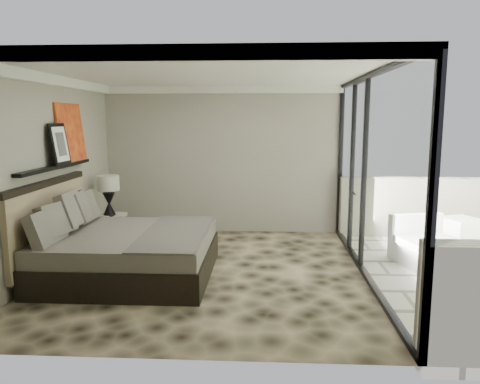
# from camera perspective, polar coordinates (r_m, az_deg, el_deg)

# --- Properties ---
(floor) EXTENTS (5.00, 5.00, 0.00)m
(floor) POSITION_cam_1_polar(r_m,az_deg,el_deg) (6.87, -4.05, -9.67)
(floor) COLOR black
(floor) RESTS_ON ground
(ceiling) EXTENTS (4.50, 5.00, 0.02)m
(ceiling) POSITION_cam_1_polar(r_m,az_deg,el_deg) (6.54, -4.33, 14.18)
(ceiling) COLOR silver
(ceiling) RESTS_ON back_wall
(back_wall) EXTENTS (4.50, 0.02, 2.80)m
(back_wall) POSITION_cam_1_polar(r_m,az_deg,el_deg) (9.02, -2.17, 3.90)
(back_wall) COLOR gray
(back_wall) RESTS_ON floor
(left_wall) EXTENTS (0.02, 5.00, 2.80)m
(left_wall) POSITION_cam_1_polar(r_m,az_deg,el_deg) (7.20, -22.18, 1.98)
(left_wall) COLOR gray
(left_wall) RESTS_ON floor
(glass_wall) EXTENTS (0.08, 5.00, 2.80)m
(glass_wall) POSITION_cam_1_polar(r_m,az_deg,el_deg) (6.66, 15.41, 1.81)
(glass_wall) COLOR white
(glass_wall) RESTS_ON floor
(terrace_slab) EXTENTS (3.00, 5.00, 0.12)m
(terrace_slab) POSITION_cam_1_polar(r_m,az_deg,el_deg) (7.43, 26.47, -9.64)
(terrace_slab) COLOR beige
(terrace_slab) RESTS_ON ground
(picture_ledge) EXTENTS (0.12, 2.20, 0.05)m
(picture_ledge) POSITION_cam_1_polar(r_m,az_deg,el_deg) (7.25, -21.46, 2.86)
(picture_ledge) COLOR black
(picture_ledge) RESTS_ON left_wall
(bed) EXTENTS (2.31, 2.24, 1.28)m
(bed) POSITION_cam_1_polar(r_m,az_deg,el_deg) (6.81, -14.15, -6.81)
(bed) COLOR black
(bed) RESTS_ON floor
(nightstand) EXTENTS (0.72, 0.72, 0.55)m
(nightstand) POSITION_cam_1_polar(r_m,az_deg,el_deg) (8.58, -15.82, -4.30)
(nightstand) COLOR black
(nightstand) RESTS_ON floor
(table_lamp) EXTENTS (0.38, 0.38, 0.69)m
(table_lamp) POSITION_cam_1_polar(r_m,az_deg,el_deg) (8.47, -15.73, 0.26)
(table_lamp) COLOR black
(table_lamp) RESTS_ON nightstand
(abstract_canvas) EXTENTS (0.13, 0.90, 0.90)m
(abstract_canvas) POSITION_cam_1_polar(r_m,az_deg,el_deg) (7.77, -19.95, 6.82)
(abstract_canvas) COLOR #9E370D
(abstract_canvas) RESTS_ON picture_ledge
(framed_print) EXTENTS (0.11, 0.50, 0.60)m
(framed_print) POSITION_cam_1_polar(r_m,az_deg,el_deg) (7.26, -21.14, 5.46)
(framed_print) COLOR black
(framed_print) RESTS_ON picture_ledge
(ottoman) EXTENTS (0.70, 0.70, 0.54)m
(ottoman) POSITION_cam_1_polar(r_m,az_deg,el_deg) (8.73, 25.29, -4.63)
(ottoman) COLOR silver
(ottoman) RESTS_ON terrace_slab
(lounger) EXTENTS (1.33, 1.96, 0.70)m
(lounger) POSITION_cam_1_polar(r_m,az_deg,el_deg) (7.38, 23.74, -7.33)
(lounger) COLOR silver
(lounger) RESTS_ON terrace_slab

